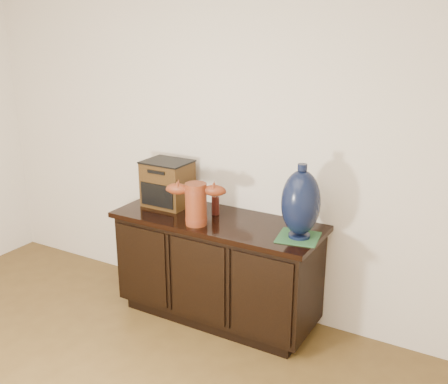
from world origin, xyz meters
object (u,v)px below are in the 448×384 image
Objects in this scene: sideboard at (217,268)px; lamp_base at (301,203)px; terracotta_vessel at (196,202)px; tv_radio at (168,183)px; spray_can at (215,204)px.

lamp_base is at bearing -2.97° from sideboard.
tv_radio is at bearing 128.54° from terracotta_vessel.
sideboard is at bearing -52.59° from spray_can.
lamp_base is at bearing -11.17° from terracotta_vessel.
spray_can reaches higher than sideboard.
terracotta_vessel is at bearing -93.04° from spray_can.
tv_radio reaches higher than terracotta_vessel.
lamp_base reaches higher than tv_radio.
lamp_base is (0.68, 0.12, 0.07)m from terracotta_vessel.
terracotta_vessel is 0.69m from lamp_base.
terracotta_vessel is at bearing -113.65° from sideboard.
lamp_base reaches higher than terracotta_vessel.
sideboard is 3.70× the size of terracotta_vessel.
sideboard is 0.85m from lamp_base.
sideboard is at bearing 44.88° from terracotta_vessel.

